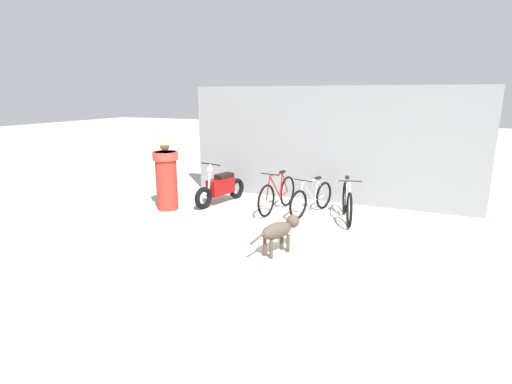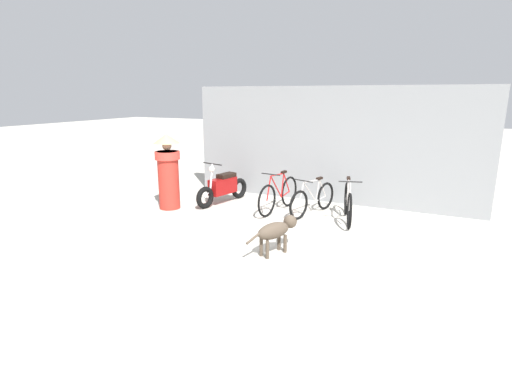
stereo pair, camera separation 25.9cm
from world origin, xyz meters
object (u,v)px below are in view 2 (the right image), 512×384
bicycle_1 (313,199)px  person_in_robes (168,170)px  bicycle_2 (348,203)px  motorcycle (223,187)px  bicycle_0 (279,195)px  stray_dog (277,230)px

bicycle_1 → person_in_robes: bearing=-56.2°
bicycle_2 → person_in_robes: 4.09m
person_in_robes → bicycle_2: bearing=146.5°
bicycle_2 → motorcycle: (-3.07, 0.08, 0.01)m
bicycle_0 → bicycle_2: (1.58, -0.03, -0.00)m
motorcycle → stray_dog: 3.35m
bicycle_0 → stray_dog: bearing=28.9°
bicycle_0 → bicycle_1: (0.77, 0.11, -0.04)m
bicycle_2 → person_in_robes: person_in_robes is taller
stray_dog → person_in_robes: size_ratio=0.62×
bicycle_2 → person_in_robes: bearing=-94.5°
bicycle_1 → motorcycle: (-2.26, -0.07, 0.05)m
bicycle_0 → motorcycle: (-1.49, 0.05, 0.01)m
bicycle_0 → motorcycle: bearing=-84.7°
bicycle_1 → bicycle_2: bicycle_2 is taller
bicycle_0 → stray_dog: 2.47m
bicycle_0 → person_in_robes: 2.59m
person_in_robes → motorcycle: bearing=-179.8°
stray_dog → person_in_robes: person_in_robes is taller
bicycle_2 → person_in_robes: (-3.96, -0.84, 0.53)m
bicycle_2 → stray_dog: size_ratio=1.53×
bicycle_1 → stray_dog: bearing=19.9°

